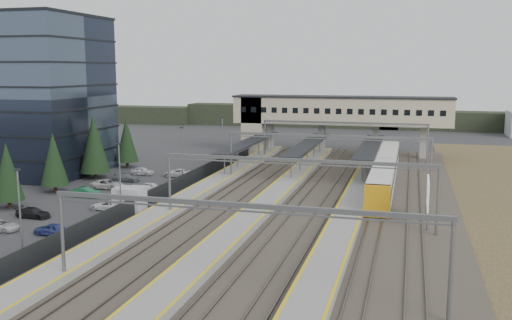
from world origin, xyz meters
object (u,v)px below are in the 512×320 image
(office_building, at_px, (19,95))
(train, at_px, (385,171))
(footbridge, at_px, (326,113))
(relay_cabin_near, at_px, (130,199))
(billboard, at_px, (428,195))
(relay_cabin_far, at_px, (139,196))

(office_building, xyz_separation_m, train, (56.00, 4.10, -10.18))
(office_building, relative_size, footbridge, 0.60)
(office_building, xyz_separation_m, relay_cabin_near, (28.28, -18.47, -10.82))
(office_building, xyz_separation_m, footbridge, (43.70, 30.00, -4.26))
(train, bearing_deg, footbridge, 115.40)
(relay_cabin_near, relative_size, footbridge, 0.08)
(train, relative_size, billboard, 6.66)
(relay_cabin_far, bearing_deg, billboard, -1.03)
(office_building, height_order, relay_cabin_far, office_building)
(relay_cabin_near, bearing_deg, office_building, 146.85)
(relay_cabin_far, height_order, train, train)
(train, xyz_separation_m, billboard, (5.19, -20.14, 1.31))
(office_building, height_order, relay_cabin_near, office_building)
(footbridge, bearing_deg, train, -64.60)
(relay_cabin_near, relative_size, billboard, 0.57)
(footbridge, bearing_deg, relay_cabin_near, -107.65)
(relay_cabin_near, height_order, relay_cabin_far, relay_cabin_near)
(office_building, distance_m, relay_cabin_near, 35.47)
(relay_cabin_near, bearing_deg, train, 39.16)
(office_building, xyz_separation_m, billboard, (61.19, -16.03, -8.87))
(relay_cabin_near, distance_m, relay_cabin_far, 3.08)
(office_building, relative_size, train, 0.62)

